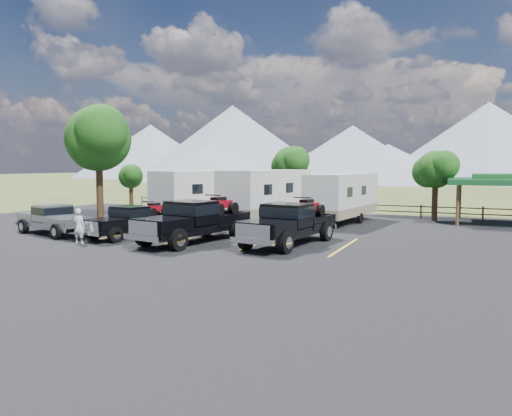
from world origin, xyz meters
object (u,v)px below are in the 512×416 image
at_px(trailer_left, 205,195).
at_px(tree_big_nw, 98,139).
at_px(trailer_center, 266,195).
at_px(rig_center, 195,220).
at_px(pavilion, 502,181).
at_px(rig_left, 133,220).
at_px(rig_right, 290,222).
at_px(pickup_silver, 54,219).
at_px(person_a, 79,226).
at_px(trailer_right, 342,197).
at_px(person_b, 53,221).

bearing_deg(trailer_left, tree_big_nw, -150.07).
bearing_deg(trailer_center, rig_center, -82.92).
relative_size(tree_big_nw, pavilion, 1.26).
distance_m(rig_left, rig_right, 8.42).
bearing_deg(trailer_left, trailer_center, 19.98).
bearing_deg(tree_big_nw, trailer_left, 14.84).
xyz_separation_m(pickup_silver, person_a, (3.47, -1.86, 0.01)).
height_order(trailer_left, pickup_silver, trailer_left).
bearing_deg(pavilion, person_a, -137.72).
bearing_deg(rig_left, trailer_right, 62.61).
xyz_separation_m(rig_left, trailer_right, (8.51, 10.53, 0.79)).
relative_size(rig_center, trailer_center, 0.71).
distance_m(trailer_left, trailer_center, 4.33).
bearing_deg(trailer_left, trailer_right, 29.82).
distance_m(trailer_right, pickup_silver, 17.38).
distance_m(tree_big_nw, trailer_right, 17.14).
distance_m(trailer_right, person_b, 17.40).
height_order(person_a, person_b, person_a).
bearing_deg(trailer_right, person_a, -117.96).
bearing_deg(pavilion, rig_right, -125.52).
bearing_deg(tree_big_nw, person_a, -53.91).
distance_m(trailer_center, pickup_silver, 12.83).
bearing_deg(rig_left, rig_center, 8.23).
distance_m(trailer_left, trailer_right, 9.13).
height_order(rig_left, rig_right, rig_right).
xyz_separation_m(trailer_left, person_b, (-3.75, -9.68, -0.99)).
bearing_deg(rig_right, rig_center, -157.82).
distance_m(rig_center, rig_right, 4.64).
distance_m(trailer_right, person_a, 16.45).
bearing_deg(rig_right, trailer_right, 97.57).
xyz_separation_m(rig_left, trailer_left, (-0.32, 8.21, 0.89)).
height_order(rig_left, person_a, rig_left).
relative_size(pavilion, person_a, 3.65).
bearing_deg(rig_left, pickup_silver, -155.14).
bearing_deg(rig_right, pickup_silver, -163.03).
bearing_deg(person_a, person_b, -30.78).
distance_m(rig_right, trailer_center, 8.88).
relative_size(pavilion, rig_center, 0.88).
bearing_deg(pavilion, trailer_center, -157.84).
distance_m(tree_big_nw, trailer_center, 12.45).
relative_size(trailer_left, trailer_center, 0.98).
relative_size(rig_right, trailer_center, 0.69).
relative_size(pavilion, person_b, 3.98).
xyz_separation_m(tree_big_nw, trailer_left, (7.32, 1.94, -3.79)).
bearing_deg(rig_left, trailer_center, 76.55).
height_order(rig_right, person_a, rig_right).
distance_m(rig_left, trailer_center, 9.51).
bearing_deg(rig_center, pavilion, 56.52).
xyz_separation_m(trailer_center, trailer_right, (4.51, 1.95, -0.13)).
relative_size(pavilion, rig_left, 1.09).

